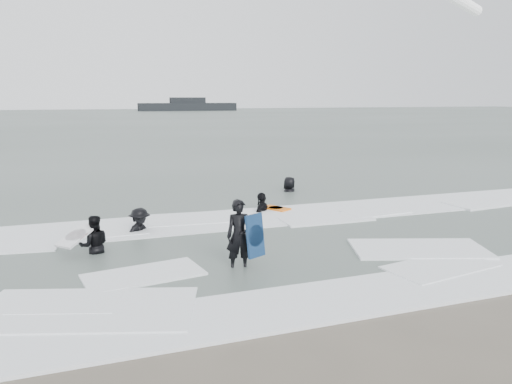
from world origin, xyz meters
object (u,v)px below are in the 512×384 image
object	(u,v)px
surfer_centre	(240,270)
surfer_wading	(95,254)
surfer_right_near	(262,212)
surfer_right_far	(289,193)
vessel_horizon	(188,106)
surfer_breaker	(140,234)

from	to	relation	value
surfer_centre	surfer_wading	world-z (taller)	surfer_centre
surfer_right_near	surfer_right_far	size ratio (longest dim) A/B	1.02
surfer_wading	surfer_right_near	world-z (taller)	surfer_right_near
vessel_horizon	surfer_right_near	bearing A→B (deg)	-100.10
surfer_breaker	surfer_right_far	distance (m)	7.87
surfer_right_near	vessel_horizon	distance (m)	129.21
surfer_centre	surfer_breaker	xyz separation A→B (m)	(-1.81, 3.79, 0.00)
surfer_wading	surfer_right_near	xyz separation A→B (m)	(5.47, 2.94, 0.00)
surfer_breaker	surfer_right_near	bearing A→B (deg)	-16.89
surfer_right_near	surfer_breaker	bearing A→B (deg)	-27.46
surfer_wading	surfer_right_near	distance (m)	6.21
surfer_centre	surfer_breaker	distance (m)	4.20
surfer_centre	surfer_wading	distance (m)	3.84
surfer_wading	surfer_breaker	size ratio (longest dim) A/B	0.95
vessel_horizon	surfer_right_far	bearing A→B (deg)	-99.32
surfer_wading	vessel_horizon	distance (m)	133.16
surfer_right_near	surfer_wading	bearing A→B (deg)	-18.22
surfer_right_far	surfer_breaker	bearing A→B (deg)	-5.49
surfer_breaker	vessel_horizon	size ratio (longest dim) A/B	0.06
surfer_wading	surfer_right_far	bearing A→B (deg)	-143.36
surfer_wading	surfer_breaker	xyz separation A→B (m)	(1.26, 1.49, 0.00)
surfer_breaker	vessel_horizon	xyz separation A→B (m)	(26.86, 128.65, 1.40)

